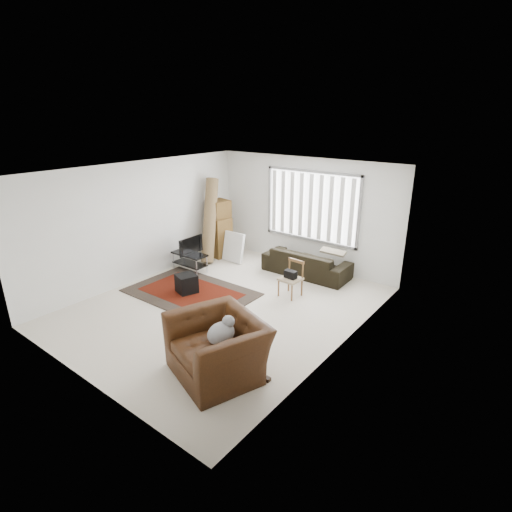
% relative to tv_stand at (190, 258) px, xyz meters
% --- Properties ---
extents(room, '(6.00, 6.02, 2.71)m').
position_rel_tv_stand_xyz_m(room, '(1.98, -0.40, 1.43)').
color(room, beige).
rests_on(room, ground).
extents(persian_rug, '(2.68, 1.81, 0.02)m').
position_rel_tv_stand_xyz_m(persian_rug, '(0.95, -0.88, -0.32)').
color(persian_rug, black).
rests_on(persian_rug, ground).
extents(tv_stand, '(0.91, 0.41, 0.45)m').
position_rel_tv_stand_xyz_m(tv_stand, '(0.00, 0.00, 0.00)').
color(tv_stand, black).
rests_on(tv_stand, ground).
extents(tv, '(0.10, 0.74, 0.42)m').
position_rel_tv_stand_xyz_m(tv, '(0.00, -0.00, 0.34)').
color(tv, black).
rests_on(tv, tv_stand).
extents(subwoofer, '(0.50, 0.50, 0.39)m').
position_rel_tv_stand_xyz_m(subwoofer, '(0.88, -0.93, -0.11)').
color(subwoofer, black).
rests_on(subwoofer, persian_rug).
extents(moving_boxes, '(0.70, 0.65, 1.51)m').
position_rel_tv_stand_xyz_m(moving_boxes, '(-0.20, 1.29, 0.38)').
color(moving_boxes, brown).
rests_on(moving_boxes, ground).
extents(white_flatpack, '(0.61, 0.26, 0.77)m').
position_rel_tv_stand_xyz_m(white_flatpack, '(0.41, 1.16, 0.06)').
color(white_flatpack, silver).
rests_on(white_flatpack, ground).
extents(rolled_rug, '(0.72, 1.03, 2.14)m').
position_rel_tv_stand_xyz_m(rolled_rug, '(-0.14, 0.89, 0.74)').
color(rolled_rug, brown).
rests_on(rolled_rug, ground).
extents(sofa, '(2.10, 0.94, 0.80)m').
position_rel_tv_stand_xyz_m(sofa, '(2.38, 1.54, 0.07)').
color(sofa, black).
rests_on(sofa, ground).
extents(side_chair, '(0.44, 0.44, 0.77)m').
position_rel_tv_stand_xyz_m(side_chair, '(2.73, 0.33, 0.10)').
color(side_chair, '#947F61').
rests_on(side_chair, ground).
extents(armchair, '(1.68, 1.58, 1.01)m').
position_rel_tv_stand_xyz_m(armchair, '(3.34, -2.58, 0.18)').
color(armchair, '#3C1E0C').
rests_on(armchair, ground).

